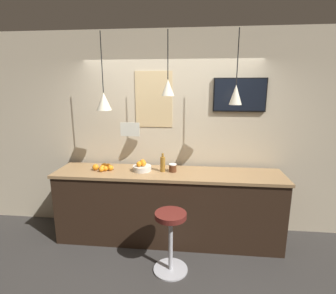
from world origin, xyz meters
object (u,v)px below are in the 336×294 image
object	(u,v)px
fruit_bowl	(142,167)
spread_jar	(173,168)
juice_bottle	(163,164)
mounted_tv	(240,95)
bar_stool	(171,232)

from	to	relation	value
fruit_bowl	spread_jar	size ratio (longest dim) A/B	2.30
juice_bottle	spread_jar	bearing A→B (deg)	0.00
mounted_tv	juice_bottle	bearing A→B (deg)	-161.08
spread_jar	mounted_tv	world-z (taller)	mounted_tv
fruit_bowl	juice_bottle	world-z (taller)	juice_bottle
bar_stool	spread_jar	xyz separation A→B (m)	(-0.04, 0.68, 0.56)
bar_stool	fruit_bowl	xyz separation A→B (m)	(-0.46, 0.68, 0.56)
juice_bottle	spread_jar	world-z (taller)	juice_bottle
spread_jar	mounted_tv	xyz separation A→B (m)	(0.89, 0.35, 0.96)
fruit_bowl	mounted_tv	distance (m)	1.67
spread_jar	fruit_bowl	bearing A→B (deg)	-179.68
juice_bottle	mounted_tv	xyz separation A→B (m)	(1.02, 0.35, 0.91)
fruit_bowl	mounted_tv	size ratio (longest dim) A/B	0.35
juice_bottle	mounted_tv	bearing A→B (deg)	18.92
mounted_tv	spread_jar	bearing A→B (deg)	-158.42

